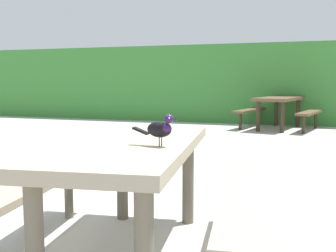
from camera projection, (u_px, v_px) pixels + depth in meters
ground_plane at (194, 249)px, 2.76m from camera, size 60.00×60.00×0.00m
hedge_wall at (285, 84)px, 11.37m from camera, size 28.00×2.01×2.08m
picnic_table_foreground at (130, 170)px, 2.58m from camera, size 1.91×1.93×0.74m
bird_grackle at (161, 128)px, 2.32m from camera, size 0.29×0.09×0.18m
picnic_table_mid_left at (279, 105)px, 9.63m from camera, size 1.98×2.01×0.74m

